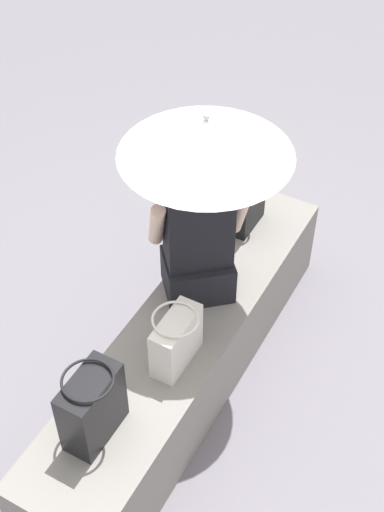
{
  "coord_description": "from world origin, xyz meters",
  "views": [
    {
      "loc": [
        1.98,
        1.12,
        3.15
      ],
      "look_at": [
        -0.12,
        -0.03,
        0.85
      ],
      "focal_mm": 48.83,
      "sensor_mm": 36.0,
      "label": 1
    }
  ],
  "objects": [
    {
      "name": "ground_plane",
      "position": [
        0.0,
        0.0,
        0.0
      ],
      "size": [
        14.0,
        14.0,
        0.0
      ],
      "primitive_type": "plane",
      "color": "slate"
    },
    {
      "name": "stone_bench",
      "position": [
        0.0,
        0.0,
        0.25
      ],
      "size": [
        2.33,
        0.51,
        0.5
      ],
      "primitive_type": "cube",
      "color": "gray",
      "rests_on": "ground"
    },
    {
      "name": "person_seated",
      "position": [
        -0.23,
        -0.06,
        0.89
      ],
      "size": [
        0.46,
        0.49,
        0.9
      ],
      "color": "black",
      "rests_on": "stone_bench"
    },
    {
      "name": "parasol",
      "position": [
        -0.21,
        -0.02,
        1.47
      ],
      "size": [
        0.78,
        0.78,
        1.09
      ],
      "color": "#B7B7BC",
      "rests_on": "stone_bench"
    },
    {
      "name": "handbag_black",
      "position": [
        0.22,
        0.07,
        0.65
      ],
      "size": [
        0.3,
        0.22,
        0.3
      ],
      "color": "silver",
      "rests_on": "stone_bench"
    },
    {
      "name": "tote_bag_canvas",
      "position": [
        0.73,
        -0.04,
        0.68
      ],
      "size": [
        0.3,
        0.22,
        0.38
      ],
      "color": "black",
      "rests_on": "stone_bench"
    },
    {
      "name": "shoulder_bag_spare",
      "position": [
        -0.81,
        -0.08,
        0.67
      ],
      "size": [
        0.26,
        0.2,
        0.35
      ],
      "color": "black",
      "rests_on": "stone_bench"
    }
  ]
}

